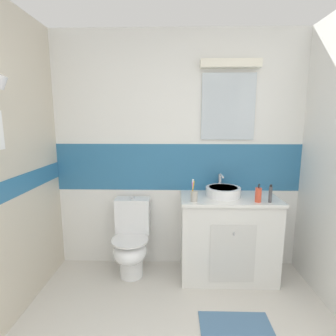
{
  "coord_description": "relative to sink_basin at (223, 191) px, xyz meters",
  "views": [
    {
      "loc": [
        -0.03,
        -0.4,
        1.59
      ],
      "look_at": [
        -0.09,
        1.99,
        1.17
      ],
      "focal_mm": 28.36,
      "sensor_mm": 36.0,
      "label": 1
    }
  ],
  "objects": [
    {
      "name": "sink_basin",
      "position": [
        0.0,
        0.0,
        0.0
      ],
      "size": [
        0.34,
        0.39,
        0.2
      ],
      "color": "white",
      "rests_on": "vanity_cabinet"
    },
    {
      "name": "toilet",
      "position": [
        -0.93,
        -0.01,
        -0.53
      ],
      "size": [
        0.37,
        0.5,
        0.8
      ],
      "color": "white",
      "rests_on": "ground_plane"
    },
    {
      "name": "toothbrush_cup",
      "position": [
        -0.3,
        -0.19,
        0.01
      ],
      "size": [
        0.06,
        0.06,
        0.21
      ],
      "color": "#B2ADA3",
      "rests_on": "vanity_cabinet"
    },
    {
      "name": "vanity_cabinet",
      "position": [
        0.06,
        -0.02,
        -0.48
      ],
      "size": [
        0.96,
        0.52,
        0.85
      ],
      "color": "silver",
      "rests_on": "ground_plane"
    },
    {
      "name": "soap_dispenser",
      "position": [
        0.29,
        -0.19,
        0.02
      ],
      "size": [
        0.06,
        0.06,
        0.18
      ],
      "color": "#D84C33",
      "rests_on": "vanity_cabinet"
    },
    {
      "name": "wall_back_tiled",
      "position": [
        -0.44,
        0.28,
        0.36
      ],
      "size": [
        3.2,
        0.2,
        2.5
      ],
      "color": "white",
      "rests_on": "ground_plane"
    },
    {
      "name": "bath_mat",
      "position": [
        0.0,
        -0.79,
        -0.9
      ],
      "size": [
        0.56,
        0.42,
        0.01
      ],
      "primitive_type": "cube",
      "color": "#4C7299",
      "rests_on": "ground_plane"
    },
    {
      "name": "toothpaste_tube_upright",
      "position": [
        0.4,
        -0.2,
        0.03
      ],
      "size": [
        0.03,
        0.03,
        0.17
      ],
      "color": "#4C4C51",
      "rests_on": "vanity_cabinet"
    }
  ]
}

